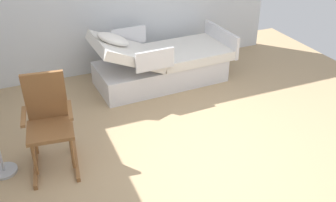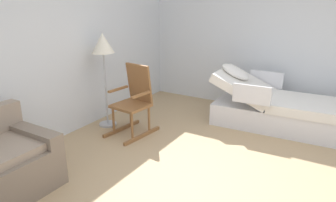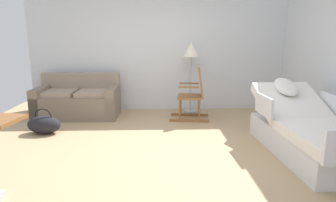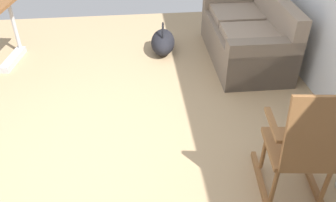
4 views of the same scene
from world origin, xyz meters
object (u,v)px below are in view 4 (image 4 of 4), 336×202
at_px(overbed_table, 1,26).
at_px(rocking_chair, 303,150).
at_px(duffel_bag, 163,42).
at_px(couch, 247,37).

bearing_deg(overbed_table, rocking_chair, 48.59).
relative_size(rocking_chair, duffel_bag, 1.76).
xyz_separation_m(couch, duffel_bag, (-0.28, -1.08, -0.15)).
bearing_deg(overbed_table, couch, 87.00).
bearing_deg(rocking_chair, couch, 172.86).
xyz_separation_m(couch, overbed_table, (-0.16, -3.08, 0.23)).
bearing_deg(duffel_bag, couch, 75.26).
relative_size(overbed_table, duffel_bag, 1.46).
distance_m(rocking_chair, duffel_bag, 2.73).
bearing_deg(couch, duffel_bag, -104.74).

